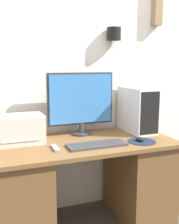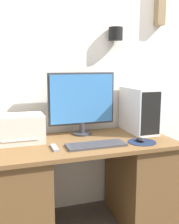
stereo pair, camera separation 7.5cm
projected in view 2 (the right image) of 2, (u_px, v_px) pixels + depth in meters
The scene contains 9 objects.
wall_back at pixel (71, 64), 2.35m from camera, with size 6.40×0.18×2.87m.
desk at pixel (84, 184), 2.14m from camera, with size 1.43×0.69×0.75m.
monitor at pixel (82, 101), 2.24m from camera, with size 0.58×0.16×0.54m.
keyboard at pixel (96, 145), 1.96m from camera, with size 0.45×0.16×0.02m.
mousepad at pixel (142, 142), 2.05m from camera, with size 0.22×0.22×0.00m.
mouse at pixel (140, 140), 2.06m from camera, with size 0.06×0.09×0.03m.
computer_tower at pixel (139, 110), 2.35m from camera, with size 0.20×0.41×0.40m.
printer at pixel (19, 129), 2.03m from camera, with size 0.38×0.25×0.22m.
remote_control at pixel (55, 148), 1.89m from camera, with size 0.04×0.16×0.02m.
Camera 2 is at (-0.59, -1.58, 1.35)m, focal length 42.00 mm.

